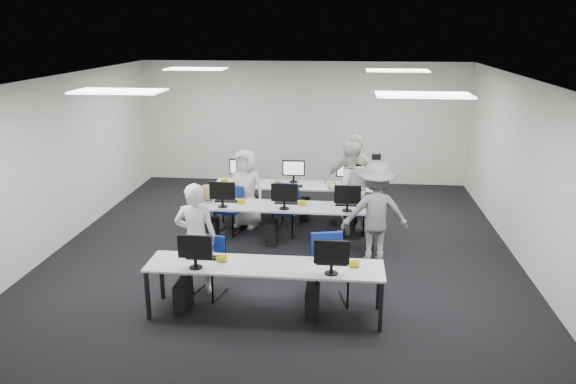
# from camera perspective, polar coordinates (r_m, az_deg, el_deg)

# --- Properties ---
(room) EXTENTS (9.00, 9.02, 3.00)m
(room) POSITION_cam_1_polar(r_m,az_deg,el_deg) (9.63, -0.40, 2.59)
(room) COLOR black
(room) RESTS_ON ground
(ceiling_panels) EXTENTS (5.20, 4.60, 0.02)m
(ceiling_panels) POSITION_cam_1_polar(r_m,az_deg,el_deg) (9.38, -0.42, 11.43)
(ceiling_panels) COLOR white
(ceiling_panels) RESTS_ON room
(desk_front) EXTENTS (3.20, 0.70, 0.73)m
(desk_front) POSITION_cam_1_polar(r_m,az_deg,el_deg) (7.64, -2.38, -7.77)
(desk_front) COLOR #BBBDC0
(desk_front) RESTS_ON ground
(desk_mid) EXTENTS (3.20, 0.70, 0.73)m
(desk_mid) POSITION_cam_1_polar(r_m,az_deg,el_deg) (10.05, -0.27, -1.67)
(desk_mid) COLOR #BBBDC0
(desk_mid) RESTS_ON ground
(desk_back) EXTENTS (3.20, 0.70, 0.73)m
(desk_back) POSITION_cam_1_polar(r_m,az_deg,el_deg) (11.38, 0.49, 0.53)
(desk_back) COLOR #BBBDC0
(desk_back) RESTS_ON ground
(equipment_front) EXTENTS (2.51, 0.41, 1.19)m
(equipment_front) POSITION_cam_1_polar(r_m,az_deg,el_deg) (7.79, -3.79, -9.91)
(equipment_front) COLOR #0C58A8
(equipment_front) RESTS_ON desk_front
(equipment_mid) EXTENTS (2.91, 0.41, 1.19)m
(equipment_mid) POSITION_cam_1_polar(r_m,az_deg,el_deg) (10.16, -1.35, -3.40)
(equipment_mid) COLOR white
(equipment_mid) RESTS_ON desk_mid
(equipment_back) EXTENTS (2.91, 0.41, 1.19)m
(equipment_back) POSITION_cam_1_polar(r_m,az_deg,el_deg) (11.47, 1.44, -1.02)
(equipment_back) COLOR white
(equipment_back) RESTS_ON desk_back
(chair_0) EXTENTS (0.53, 0.56, 0.87)m
(chair_0) POSITION_cam_1_polar(r_m,az_deg,el_deg) (8.42, -8.13, -8.55)
(chair_0) COLOR navy
(chair_0) RESTS_ON ground
(chair_1) EXTENTS (0.59, 0.62, 0.99)m
(chair_1) POSITION_cam_1_polar(r_m,az_deg,el_deg) (8.14, 4.17, -9.06)
(chair_1) COLOR navy
(chair_1) RESTS_ON ground
(chair_2) EXTENTS (0.55, 0.58, 0.88)m
(chair_2) POSITION_cam_1_polar(r_m,az_deg,el_deg) (10.79, -5.99, -2.70)
(chair_2) COLOR navy
(chair_2) RESTS_ON ground
(chair_3) EXTENTS (0.50, 0.53, 0.87)m
(chair_3) POSITION_cam_1_polar(r_m,az_deg,el_deg) (10.71, -0.21, -2.81)
(chair_3) COLOR navy
(chair_3) RESTS_ON ground
(chair_4) EXTENTS (0.45, 0.49, 0.82)m
(chair_4) POSITION_cam_1_polar(r_m,az_deg,el_deg) (10.77, 6.55, -2.88)
(chair_4) COLOR navy
(chair_4) RESTS_ON ground
(chair_5) EXTENTS (0.46, 0.49, 0.83)m
(chair_5) POSITION_cam_1_polar(r_m,az_deg,el_deg) (11.08, -5.74, -2.28)
(chair_5) COLOR navy
(chair_5) RESTS_ON ground
(chair_6) EXTENTS (0.55, 0.58, 0.95)m
(chair_6) POSITION_cam_1_polar(r_m,az_deg,el_deg) (11.02, 0.13, -2.08)
(chair_6) COLOR navy
(chair_6) RESTS_ON ground
(chair_7) EXTENTS (0.56, 0.59, 0.92)m
(chair_7) POSITION_cam_1_polar(r_m,az_deg,el_deg) (10.87, 6.69, -2.54)
(chair_7) COLOR navy
(chair_7) RESTS_ON ground
(handbag) EXTENTS (0.43, 0.35, 0.31)m
(handbag) POSITION_cam_1_polar(r_m,az_deg,el_deg) (10.38, -8.16, -0.06)
(handbag) COLOR olive
(handbag) RESTS_ON desk_mid
(student_0) EXTENTS (0.63, 0.43, 1.68)m
(student_0) POSITION_cam_1_polar(r_m,az_deg,el_deg) (8.33, -9.32, -4.67)
(student_0) COLOR silver
(student_0) RESTS_ON ground
(student_1) EXTENTS (1.05, 0.95, 1.78)m
(student_1) POSITION_cam_1_polar(r_m,az_deg,el_deg) (10.60, 6.13, 0.40)
(student_1) COLOR silver
(student_1) RESTS_ON ground
(student_2) EXTENTS (0.86, 0.69, 1.55)m
(student_2) POSITION_cam_1_polar(r_m,az_deg,el_deg) (10.96, -4.28, 0.35)
(student_2) COLOR silver
(student_2) RESTS_ON ground
(student_3) EXTENTS (1.13, 0.54, 1.87)m
(student_3) POSITION_cam_1_polar(r_m,az_deg,el_deg) (10.81, 6.60, 0.97)
(student_3) COLOR silver
(student_3) RESTS_ON ground
(photographer) EXTENTS (1.16, 0.75, 1.71)m
(photographer) POSITION_cam_1_polar(r_m,az_deg,el_deg) (9.39, 8.87, -2.09)
(photographer) COLOR slate
(photographer) RESTS_ON ground
(dslr_camera) EXTENTS (0.16, 0.19, 0.10)m
(dslr_camera) POSITION_cam_1_polar(r_m,az_deg,el_deg) (9.31, 8.95, 3.59)
(dslr_camera) COLOR black
(dslr_camera) RESTS_ON photographer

